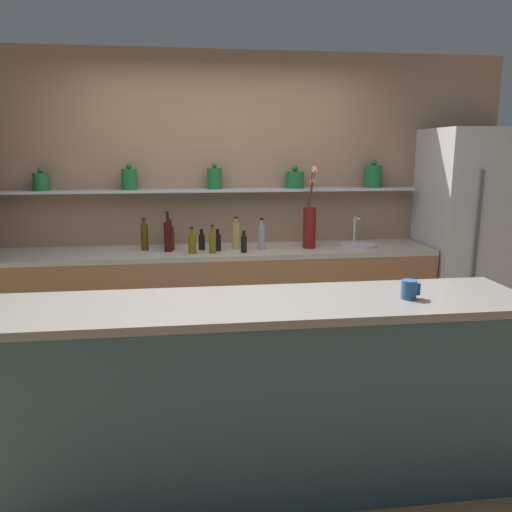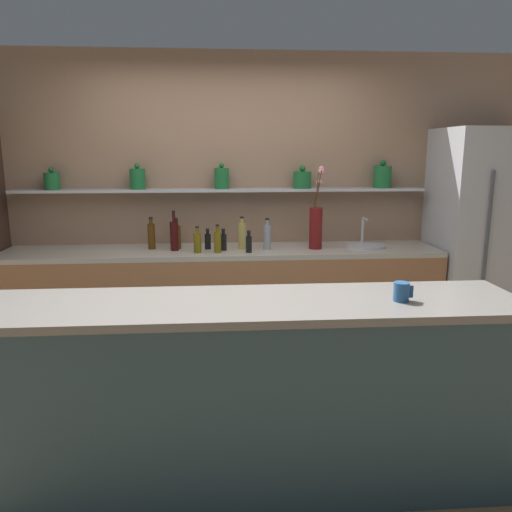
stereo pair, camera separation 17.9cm
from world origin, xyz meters
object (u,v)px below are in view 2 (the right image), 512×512
(refrigerator, at_px, (480,241))
(bottle_spirit_2, at_px, (267,236))
(coffee_mug, at_px, (402,292))
(bottle_spirit_9, at_px, (242,235))
(bottle_spirit_1, at_px, (151,235))
(bottle_sauce_3, at_px, (208,241))
(flower_vase, at_px, (316,223))
(bottle_wine_7, at_px, (174,235))
(sink_fixture, at_px, (366,244))
(bottle_sauce_10, at_px, (249,243))
(bottle_spirit_4, at_px, (177,237))
(bottle_sauce_8, at_px, (223,241))
(bottle_oil_0, at_px, (218,241))
(bottle_oil_6, at_px, (176,234))
(bottle_oil_5, at_px, (197,242))

(refrigerator, height_order, bottle_spirit_2, refrigerator)
(coffee_mug, bearing_deg, bottle_spirit_9, 109.93)
(bottle_spirit_1, relative_size, bottle_sauce_3, 1.55)
(flower_vase, xyz_separation_m, bottle_spirit_2, (-0.42, -0.02, -0.11))
(bottle_sauce_3, xyz_separation_m, bottle_wine_7, (-0.28, -0.05, 0.06))
(bottle_sauce_3, height_order, coffee_mug, coffee_mug)
(flower_vase, height_order, sink_fixture, flower_vase)
(bottle_spirit_2, bearing_deg, sink_fixture, 3.76)
(refrigerator, height_order, bottle_sauce_10, refrigerator)
(refrigerator, xyz_separation_m, bottle_wine_7, (-2.68, 0.01, 0.08))
(bottle_spirit_9, bearing_deg, bottle_sauce_10, -74.25)
(bottle_spirit_1, xyz_separation_m, bottle_spirit_2, (0.99, -0.10, -0.00))
(refrigerator, distance_m, bottle_spirit_4, 2.67)
(bottle_spirit_2, xyz_separation_m, bottle_sauce_3, (-0.51, 0.06, -0.04))
(bottle_spirit_9, bearing_deg, flower_vase, -3.87)
(bottle_sauce_10, relative_size, coffee_mug, 1.89)
(bottle_spirit_1, height_order, bottle_sauce_8, bottle_spirit_1)
(bottle_oil_0, xyz_separation_m, bottle_wine_7, (-0.36, 0.12, 0.04))
(bottle_oil_6, relative_size, bottle_sauce_8, 1.36)
(bottle_wine_7, relative_size, bottle_sauce_10, 1.85)
(bottle_sauce_3, distance_m, bottle_sauce_8, 0.15)
(flower_vase, height_order, bottle_sauce_3, flower_vase)
(bottle_spirit_4, bearing_deg, bottle_sauce_10, -18.93)
(flower_vase, bearing_deg, bottle_sauce_8, -178.76)
(flower_vase, height_order, bottle_wine_7, flower_vase)
(bottle_spirit_1, bearing_deg, bottle_wine_7, -22.35)
(bottle_spirit_1, xyz_separation_m, coffee_mug, (1.47, -1.96, 0.03))
(bottle_spirit_4, bearing_deg, sink_fixture, -1.33)
(bottle_sauce_8, bearing_deg, flower_vase, 1.24)
(bottle_sauce_10, bearing_deg, coffee_mug, -69.66)
(bottle_spirit_1, height_order, bottle_oil_6, bottle_spirit_1)
(flower_vase, height_order, bottle_oil_5, flower_vase)
(refrigerator, height_order, bottle_sauce_8, refrigerator)
(flower_vase, relative_size, bottle_spirit_2, 2.61)
(bottle_sauce_8, height_order, bottle_spirit_9, bottle_spirit_9)
(flower_vase, distance_m, sink_fixture, 0.50)
(bottle_spirit_2, height_order, coffee_mug, bottle_spirit_2)
(bottle_oil_5, distance_m, bottle_sauce_8, 0.23)
(bottle_spirit_2, relative_size, bottle_wine_7, 0.79)
(bottle_oil_0, relative_size, bottle_spirit_9, 0.85)
(bottle_oil_0, relative_size, bottle_wine_7, 0.70)
(bottle_sauce_3, height_order, bottle_spirit_9, bottle_spirit_9)
(bottle_sauce_3, height_order, bottle_sauce_8, bottle_sauce_8)
(bottle_wine_7, relative_size, bottle_spirit_9, 1.22)
(refrigerator, height_order, bottle_oil_0, refrigerator)
(bottle_spirit_2, distance_m, bottle_spirit_4, 0.78)
(bottle_sauce_3, relative_size, bottle_spirit_9, 0.64)
(bottle_spirit_9, distance_m, coffee_mug, 2.04)
(bottle_spirit_2, bearing_deg, refrigerator, 0.29)
(flower_vase, distance_m, bottle_wine_7, 1.21)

